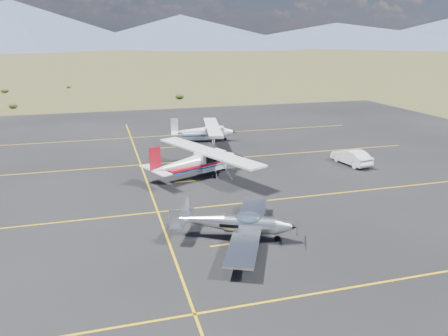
{
  "coord_description": "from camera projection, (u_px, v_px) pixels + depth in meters",
  "views": [
    {
      "loc": [
        -8.96,
        -23.68,
        10.57
      ],
      "look_at": [
        -0.8,
        5.04,
        1.6
      ],
      "focal_mm": 35.0,
      "sensor_mm": 36.0,
      "label": 1
    }
  ],
  "objects": [
    {
      "name": "aircraft_plain",
      "position": [
        203.0,
        131.0,
        45.87
      ],
      "size": [
        6.04,
        9.84,
        2.48
      ],
      "rotation": [
        0.0,
        0.0,
        -0.18
      ],
      "color": "white",
      "rests_on": "apron"
    },
    {
      "name": "sedan",
      "position": [
        351.0,
        157.0,
        37.6
      ],
      "size": [
        1.97,
        4.2,
        1.33
      ],
      "primitive_type": "imported",
      "rotation": [
        0.0,
        0.0,
        3.29
      ],
      "color": "white",
      "rests_on": "apron"
    },
    {
      "name": "aircraft_cessna",
      "position": [
        196.0,
        161.0,
        33.95
      ],
      "size": [
        8.55,
        11.43,
        2.99
      ],
      "rotation": [
        0.0,
        0.0,
        0.41
      ],
      "color": "white",
      "rests_on": "apron"
    },
    {
      "name": "ground",
      "position": [
        258.0,
        214.0,
        27.2
      ],
      "size": [
        1600.0,
        1600.0,
        0.0
      ],
      "primitive_type": "plane",
      "color": "#383D1C",
      "rests_on": "ground"
    },
    {
      "name": "apron",
      "position": [
        227.0,
        180.0,
        33.65
      ],
      "size": [
        72.0,
        72.0,
        0.02
      ],
      "primitive_type": "cube",
      "color": "black",
      "rests_on": "ground"
    },
    {
      "name": "aircraft_low_wing",
      "position": [
        236.0,
        223.0,
        23.57
      ],
      "size": [
        6.79,
        8.67,
        1.95
      ],
      "rotation": [
        0.0,
        0.0,
        -0.44
      ],
      "color": "silver",
      "rests_on": "apron"
    }
  ]
}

